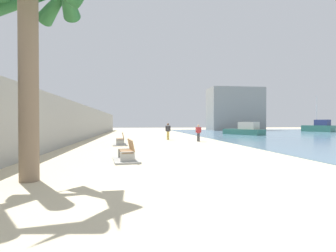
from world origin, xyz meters
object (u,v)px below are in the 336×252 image
Objects in this scene: bench_far at (120,142)px; bench_near at (126,156)px; person_standing at (198,132)px; boat_distant at (319,127)px; person_walking at (168,130)px; palm_tree at (29,13)px; boat_outer at (245,130)px.

bench_near is at bearing -84.96° from bench_far.
person_standing is 35.21m from boat_distant.
person_walking is (3.74, 13.70, 0.75)m from bench_near.
person_walking is 1.08× the size of person_standing.
palm_tree is 0.97× the size of boat_distant.
bench_far is 1.28× the size of person_walking.
bench_far is at bearing -158.26° from person_standing.
bench_far is at bearing -140.03° from boat_outer.
boat_outer reaches higher than person_standing.
palm_tree is 6.55m from bench_near.
bench_far is at bearing 95.04° from bench_near.
boat_distant reaches higher than palm_tree.
person_standing is at bearing -144.55° from boat_distant.
person_walking is 0.27× the size of boat_outer.
bench_near is 0.33× the size of boat_distant.
boat_outer is (16.65, 13.95, 0.46)m from bench_far.
person_standing is 14.78m from boat_outer.
boat_outer is at bearing -154.06° from boat_distant.
boat_outer reaches higher than person_walking.
person_standing is 0.25× the size of boat_outer.
palm_tree is at bearing -137.01° from boat_distant.
palm_tree reaches higher than person_walking.
boat_outer is (18.64, 25.85, -4.28)m from palm_tree.
palm_tree reaches higher than boat_outer.
boat_distant is at bearing 35.45° from person_standing.
bench_near is 12.73m from person_standing.
person_standing is at bearing 60.59° from bench_near.
person_walking is 0.25× the size of boat_distant.
boat_distant is at bearing 25.94° from boat_outer.
bench_near is at bearing -105.27° from person_walking.
palm_tree is 1.05× the size of boat_outer.
bench_near is at bearing 52.93° from palm_tree.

